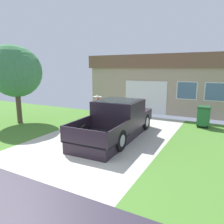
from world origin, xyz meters
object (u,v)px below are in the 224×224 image
(handbag, at_px, (94,125))
(wheeled_trash_bin, at_px, (204,116))
(house_with_garage, at_px, (168,82))
(pickup_truck, at_px, (118,120))
(person_with_hat, at_px, (98,109))
(front_yard_tree, at_px, (15,70))

(handbag, bearing_deg, wheeled_trash_bin, 30.59)
(handbag, height_order, house_with_garage, house_with_garage)
(pickup_truck, height_order, person_with_hat, person_with_hat)
(wheeled_trash_bin, bearing_deg, pickup_truck, -133.81)
(person_with_hat, bearing_deg, handbag, -79.81)
(house_with_garage, relative_size, wheeled_trash_bin, 9.70)
(person_with_hat, height_order, handbag, person_with_hat)
(pickup_truck, bearing_deg, wheeled_trash_bin, 44.16)
(pickup_truck, relative_size, house_with_garage, 0.48)
(handbag, relative_size, house_with_garage, 0.04)
(pickup_truck, height_order, wheeled_trash_bin, pickup_truck)
(house_with_garage, height_order, wheeled_trash_bin, house_with_garage)
(handbag, height_order, front_yard_tree, front_yard_tree)
(pickup_truck, distance_m, house_with_garage, 8.48)
(handbag, bearing_deg, pickup_truck, -16.77)
(pickup_truck, relative_size, wheeled_trash_bin, 4.68)
(person_with_hat, distance_m, handbag, 0.84)
(pickup_truck, bearing_deg, house_with_garage, 86.78)
(house_with_garage, bearing_deg, handbag, -103.02)
(handbag, distance_m, front_yard_tree, 5.20)
(house_with_garage, bearing_deg, pickup_truck, -91.18)
(pickup_truck, xyz_separation_m, front_yard_tree, (-5.95, -0.51, 2.19))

